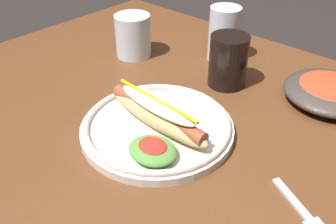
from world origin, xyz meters
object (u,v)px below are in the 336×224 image
Objects in this scene: extra_cup at (133,36)px; fork at (303,213)px; water_cup at (224,34)px; hot_dog_plate at (157,124)px; soda_cup at (228,61)px; side_bowl at (331,91)px.

fork is at bearing -19.18° from extra_cup.
extra_cup is at bearing -143.43° from water_cup.
hot_dog_plate is 0.35m from water_cup.
soda_cup is 0.13m from water_cup.
soda_cup reaches higher than hot_dog_plate.
water_cup is 0.70× the size of side_bowl.
side_bowl is (0.20, 0.09, -0.03)m from soda_cup.
extra_cup is at bearing -165.11° from side_bowl.
fork is (0.29, 0.01, -0.02)m from hot_dog_plate.
hot_dog_plate is 2.68× the size of extra_cup.
extra_cup is (-0.26, -0.04, -0.00)m from soda_cup.
soda_cup is at bearing -50.37° from water_cup.
side_bowl is at bearing 59.46° from hot_dog_plate.
fork is at bearing -38.08° from soda_cup.
soda_cup reaches higher than fork.
water_cup is at bearing 166.40° from fork.
soda_cup is (-0.01, 0.24, 0.04)m from hot_dog_plate.
water_cup reaches higher than extra_cup.
fork is 0.51m from water_cup.
water_cup is at bearing 129.63° from soda_cup.
fork is 0.60× the size of side_bowl.
fork is 0.99× the size of soda_cup.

